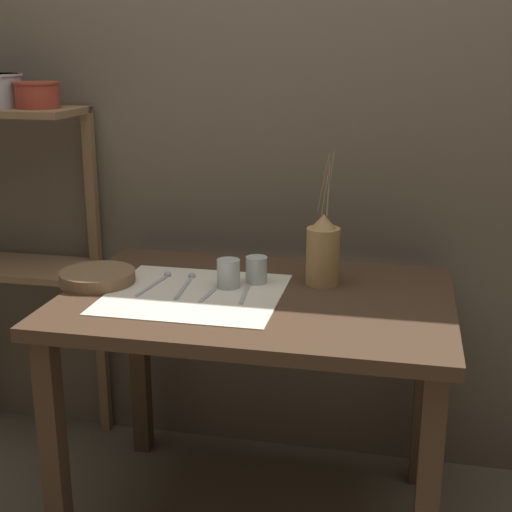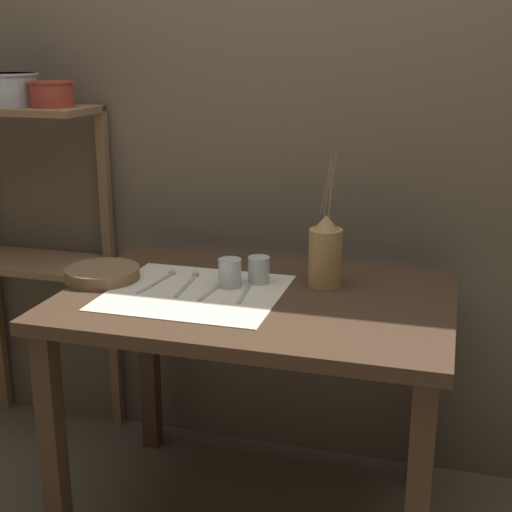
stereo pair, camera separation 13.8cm
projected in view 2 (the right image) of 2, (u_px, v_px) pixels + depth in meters
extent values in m
cube|color=brown|center=(297.00, 136.00, 2.48)|extent=(7.00, 0.06, 2.40)
cube|color=#422D1E|center=(256.00, 301.00, 2.13)|extent=(1.16, 0.80, 0.04)
cube|color=#422D1E|center=(53.00, 450.00, 2.07)|extent=(0.06, 0.06, 0.75)
cube|color=#422D1E|center=(417.00, 511.00, 1.80)|extent=(0.06, 0.06, 0.75)
cube|color=#422D1E|center=(149.00, 357.00, 2.69)|extent=(0.06, 0.06, 0.75)
cube|color=#422D1E|center=(430.00, 392.00, 2.42)|extent=(0.06, 0.06, 0.75)
cube|color=brown|center=(16.00, 110.00, 2.54)|extent=(0.57, 0.28, 0.02)
cube|color=brown|center=(30.00, 263.00, 2.70)|extent=(0.57, 0.28, 0.02)
cube|color=brown|center=(110.00, 275.00, 2.76)|extent=(0.04, 0.04, 1.30)
cube|color=beige|center=(195.00, 292.00, 2.14)|extent=(0.52, 0.47, 0.00)
cylinder|color=#A87F4C|center=(325.00, 258.00, 2.18)|extent=(0.10, 0.10, 0.18)
cone|color=#A87F4C|center=(326.00, 222.00, 2.15)|extent=(0.08, 0.08, 0.04)
cylinder|color=#847056|center=(327.00, 184.00, 2.14)|extent=(0.04, 0.01, 0.18)
cylinder|color=#847056|center=(333.00, 183.00, 2.10)|extent=(0.03, 0.04, 0.20)
cylinder|color=#847056|center=(331.00, 190.00, 2.10)|extent=(0.01, 0.03, 0.16)
cylinder|color=#847056|center=(327.00, 196.00, 2.11)|extent=(0.02, 0.01, 0.12)
cylinder|color=brown|center=(102.00, 274.00, 2.25)|extent=(0.23, 0.23, 0.04)
cylinder|color=#B7C1BC|center=(230.00, 273.00, 2.18)|extent=(0.07, 0.07, 0.09)
cylinder|color=#B7C1BC|center=(259.00, 270.00, 2.22)|extent=(0.07, 0.07, 0.08)
cube|color=#A8A8AD|center=(156.00, 283.00, 2.21)|extent=(0.04, 0.21, 0.00)
sphere|color=#A8A8AD|center=(172.00, 273.00, 2.30)|extent=(0.02, 0.02, 0.02)
cube|color=#A8A8AD|center=(186.00, 286.00, 2.19)|extent=(0.03, 0.21, 0.00)
sphere|color=#A8A8AD|center=(196.00, 275.00, 2.29)|extent=(0.02, 0.02, 0.02)
cube|color=#A8A8AD|center=(214.00, 290.00, 2.15)|extent=(0.03, 0.21, 0.00)
cube|color=#A8A8AD|center=(246.00, 292.00, 2.14)|extent=(0.03, 0.21, 0.00)
cylinder|color=#A8A8AD|center=(7.00, 90.00, 2.53)|extent=(0.22, 0.22, 0.11)
cylinder|color=#A8A8AD|center=(5.00, 74.00, 2.51)|extent=(0.23, 0.23, 0.01)
cylinder|color=#9E3828|center=(51.00, 94.00, 2.48)|extent=(0.15, 0.15, 0.09)
cylinder|color=#9E3828|center=(50.00, 82.00, 2.47)|extent=(0.16, 0.16, 0.01)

